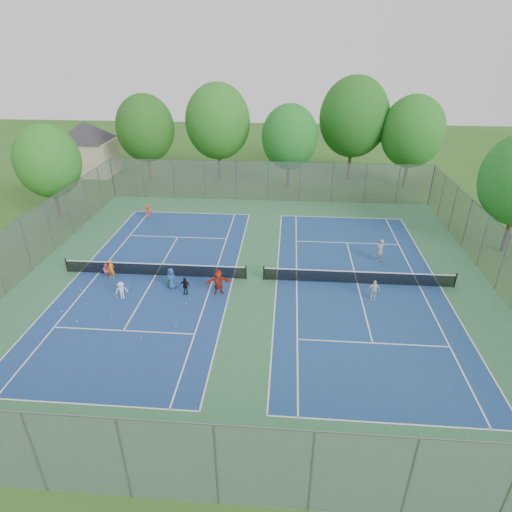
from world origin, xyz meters
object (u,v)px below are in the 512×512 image
(ball_hopper, at_px, (170,282))
(instructor, at_px, (380,250))
(net_right, at_px, (358,278))
(net_left, at_px, (155,270))
(ball_crate, at_px, (127,288))

(ball_hopper, xyz_separation_m, instructor, (14.65, 4.76, 0.61))
(net_right, distance_m, ball_hopper, 12.71)
(net_right, relative_size, instructor, 7.31)
(net_left, distance_m, ball_crate, 2.48)
(ball_crate, height_order, ball_hopper, ball_hopper)
(net_left, distance_m, ball_hopper, 1.90)
(ball_hopper, relative_size, instructor, 0.30)
(net_right, xyz_separation_m, ball_hopper, (-12.64, -1.31, -0.19))
(net_left, xyz_separation_m, net_right, (14.00, 0.00, 0.00))
(net_left, xyz_separation_m, ball_crate, (-1.30, -2.08, -0.33))
(net_left, height_order, ball_hopper, net_left)
(net_right, bearing_deg, instructor, 59.71)
(instructor, bearing_deg, net_right, 26.14)
(net_right, distance_m, instructor, 4.02)
(ball_crate, xyz_separation_m, ball_hopper, (2.67, 0.78, 0.14))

